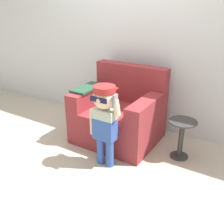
% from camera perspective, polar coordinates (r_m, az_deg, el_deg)
% --- Properties ---
extents(ground_plane, '(10.00, 10.00, 0.00)m').
position_cam_1_polar(ground_plane, '(3.71, -1.59, -5.45)').
color(ground_plane, '#BCB29E').
extents(wall_back, '(10.00, 0.05, 2.60)m').
position_cam_1_polar(wall_back, '(3.85, 3.82, 16.09)').
color(wall_back, silver).
rests_on(wall_back, ground_plane).
extents(armchair, '(1.06, 0.89, 0.97)m').
position_cam_1_polar(armchair, '(3.54, 1.66, -0.66)').
color(armchair, maroon).
rests_on(armchair, ground_plane).
extents(person_child, '(0.39, 0.29, 0.96)m').
position_cam_1_polar(person_child, '(2.83, -1.64, -0.47)').
color(person_child, '#3356AD').
rests_on(person_child, ground_plane).
extents(side_table, '(0.33, 0.33, 0.49)m').
position_cam_1_polar(side_table, '(3.23, 14.86, -4.99)').
color(side_table, '#333333').
rests_on(side_table, ground_plane).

